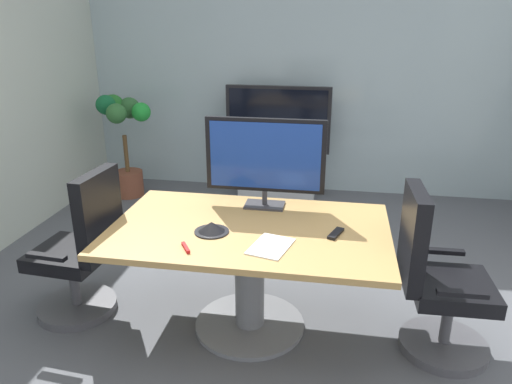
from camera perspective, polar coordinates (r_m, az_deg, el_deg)
ground_plane at (r=3.48m, az=1.19°, el=-15.78°), size 6.95×6.95×0.00m
wall_back_glass_partition at (r=5.80m, az=5.91°, el=14.37°), size 5.29×0.10×2.93m
conference_table at (r=3.21m, az=-0.77°, el=-7.53°), size 1.80×1.10×0.76m
office_chair_left at (r=3.61m, az=-19.96°, el=-7.22°), size 0.61×0.59×1.09m
office_chair_right at (r=3.25m, az=20.60°, el=-10.55°), size 0.60×0.58×1.09m
tv_monitor at (r=3.34m, az=1.09°, el=4.09°), size 0.84×0.18×0.64m
wall_display_unit at (r=5.68m, az=2.56°, el=3.81°), size 1.20×0.36×1.31m
potted_plant at (r=5.82m, az=-15.45°, el=6.45°), size 0.62×0.60×1.21m
conference_phone at (r=3.04m, az=-5.30°, el=-4.24°), size 0.22×0.22×0.07m
remote_control at (r=3.05m, az=9.47°, el=-4.88°), size 0.11×0.18×0.02m
whiteboard_marker at (r=2.86m, az=-8.36°, el=-6.56°), size 0.09×0.12×0.02m
paper_notepad at (r=2.86m, az=1.76°, el=-6.47°), size 0.28×0.34×0.01m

